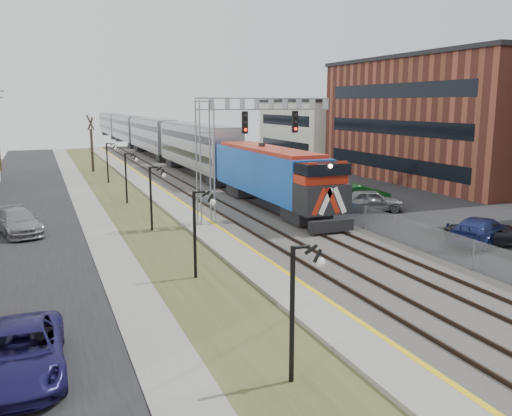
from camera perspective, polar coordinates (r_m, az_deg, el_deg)
street_west at (r=40.47m, az=-23.31°, el=-1.01°), size 7.00×120.00×0.04m
sidewalk at (r=40.57m, az=-16.96°, el=-0.53°), size 2.00×120.00×0.08m
grass_median at (r=40.91m, az=-12.78°, el=-0.24°), size 4.00×120.00×0.06m
platform at (r=41.45m, az=-8.69°, el=0.17°), size 2.00×120.00×0.24m
ballast_bed at (r=42.84m, az=-2.17°, el=0.61°), size 8.00×120.00×0.20m
parking_lot at (r=48.17m, az=11.40°, el=1.46°), size 16.00×120.00×0.04m
platform_edge at (r=41.63m, az=-7.52°, el=0.43°), size 0.24×120.00×0.01m
track_near at (r=42.19m, az=-4.73°, el=0.66°), size 1.58×120.00×0.15m
track_far at (r=43.33m, az=-0.30°, el=0.97°), size 1.58×120.00×0.15m
train at (r=84.68m, az=-11.24°, el=7.45°), size 3.00×108.65×5.33m
signal_gantry at (r=34.68m, az=-2.66°, el=7.32°), size 9.00×1.07×8.15m
lampposts at (r=24.48m, az=-6.64°, el=-2.76°), size 0.14×62.14×4.00m
fence at (r=44.29m, az=2.95°, el=1.86°), size 0.04×120.00×1.60m
bare_trees at (r=43.98m, az=-24.98°, el=3.29°), size 12.30×42.30×5.95m
car_lot_c at (r=32.79m, az=23.48°, el=-2.51°), size 5.18×3.40×1.32m
car_lot_d at (r=32.75m, az=22.62°, el=-2.28°), size 5.65×4.14×1.52m
car_lot_e at (r=40.30m, az=12.05°, el=0.73°), size 5.04×3.38×1.59m
car_lot_f at (r=42.86m, az=10.89°, el=1.35°), size 4.93×2.31×1.56m
car_street_a at (r=17.42m, az=-23.47°, el=-13.89°), size 2.46×5.20×1.44m
car_street_b at (r=35.56m, az=-23.76°, el=-1.42°), size 3.24×5.41×1.47m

